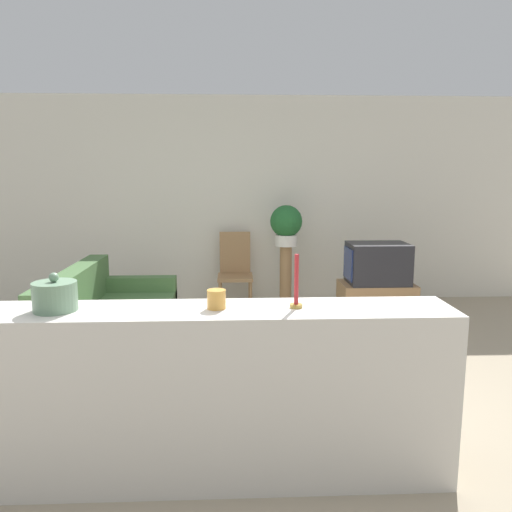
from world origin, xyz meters
The scene contains 12 objects.
ground_plane centered at (0.00, 0.00, 0.00)m, with size 14.00×14.00×0.00m, color tan.
wall_back centered at (0.00, 3.43, 1.35)m, with size 9.00×0.06×2.70m.
couch centered at (-0.93, 1.35, 0.28)m, with size 0.95×1.87×0.82m.
tv_stand centered at (1.82, 2.10, 0.25)m, with size 0.80×0.49×0.51m.
television centered at (1.82, 2.10, 0.73)m, with size 0.66×0.47×0.44m.
wooden_chair centered at (0.26, 3.06, 0.51)m, with size 0.44×0.44×0.96m.
plant_stand centered at (0.89, 2.85, 0.41)m, with size 0.15×0.15×0.82m.
potted_plant centered at (0.89, 2.85, 1.09)m, with size 0.39×0.39×0.50m.
foreground_counter centered at (0.00, -0.60, 0.49)m, with size 2.88×0.44×0.99m.
decorative_bowl centered at (-0.71, -0.60, 1.07)m, with size 0.23×0.23×0.21m.
candle_jar centered at (0.15, -0.60, 1.04)m, with size 0.10×0.10×0.10m.
candlestick centered at (0.58, -0.60, 1.09)m, with size 0.07×0.07×0.30m.
Camera 1 is at (0.24, -3.23, 1.71)m, focal length 35.00 mm.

